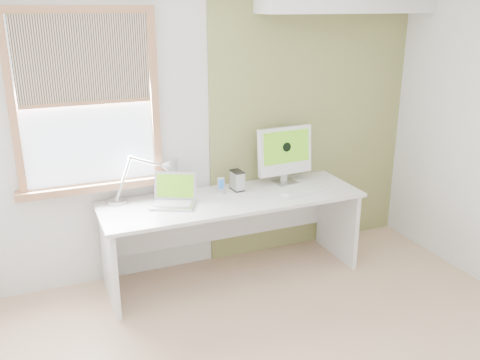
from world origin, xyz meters
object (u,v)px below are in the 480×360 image
desk (230,217)px  laptop (174,197)px  desk_lamp (162,174)px  imac (285,152)px  external_drive (237,180)px

desk → laptop: (-0.49, -0.00, 0.25)m
desk_lamp → imac: 1.11m
desk → external_drive: size_ratio=12.61×
external_drive → imac: size_ratio=0.33×
desk_lamp → laptop: 0.24m
desk_lamp → laptop: bearing=-76.8°
desk_lamp → laptop: size_ratio=1.59×
desk → laptop: 0.55m
laptop → desk: bearing=0.5°
desk → external_drive: (0.11, 0.10, 0.28)m
desk → external_drive: external_drive is taller
external_drive → laptop: bearing=-170.0°
desk_lamp → imac: (1.11, -0.06, 0.08)m
desk → imac: 0.76m
desk → external_drive: bearing=43.0°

